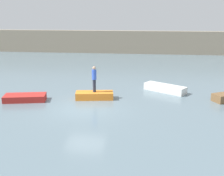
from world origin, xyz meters
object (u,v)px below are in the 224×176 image
rowboat_red (25,98)px  rowboat_orange (94,95)px  rowboat_white (165,88)px  person_blue_shirt (94,78)px

rowboat_red → rowboat_orange: bearing=0.5°
rowboat_white → person_blue_shirt: (-5.08, -2.55, 1.27)m
rowboat_red → person_blue_shirt: 5.01m
rowboat_red → rowboat_orange: rowboat_orange is taller
rowboat_orange → rowboat_white: size_ratio=0.80×
rowboat_white → person_blue_shirt: size_ratio=1.79×
rowboat_white → rowboat_red: bearing=-126.8°
person_blue_shirt → rowboat_white: bearing=26.7°
rowboat_red → rowboat_white: (9.79, 3.62, 0.05)m
rowboat_orange → rowboat_white: (5.08, 2.55, 0.01)m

